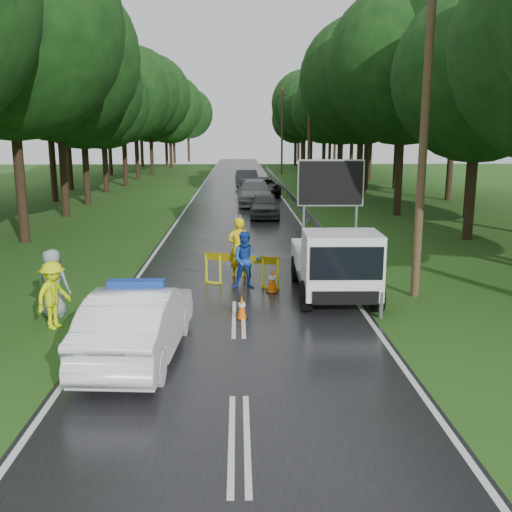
{
  "coord_description": "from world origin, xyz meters",
  "views": [
    {
      "loc": [
        0.01,
        -14.07,
        4.67
      ],
      "look_at": [
        0.5,
        1.73,
        1.3
      ],
      "focal_mm": 40.0,
      "sensor_mm": 36.0,
      "label": 1
    }
  ],
  "objects_px": {
    "work_truck": "(335,262)",
    "queue_car_second": "(255,193)",
    "officer": "(239,248)",
    "queue_car_first": "(265,205)",
    "police_sedan": "(138,323)",
    "civilian": "(246,260)",
    "queue_car_fourth": "(247,179)",
    "queue_car_third": "(262,186)",
    "barrier": "(241,263)"
  },
  "relations": [
    {
      "from": "civilian",
      "to": "police_sedan",
      "type": "bearing_deg",
      "value": -111.86
    },
    {
      "from": "officer",
      "to": "queue_car_third",
      "type": "bearing_deg",
      "value": -101.15
    },
    {
      "from": "police_sedan",
      "to": "work_truck",
      "type": "bearing_deg",
      "value": -133.95
    },
    {
      "from": "civilian",
      "to": "barrier",
      "type": "bearing_deg",
      "value": 123.31
    },
    {
      "from": "barrier",
      "to": "work_truck",
      "type": "bearing_deg",
      "value": -4.43
    },
    {
      "from": "officer",
      "to": "queue_car_first",
      "type": "relative_size",
      "value": 0.48
    },
    {
      "from": "police_sedan",
      "to": "civilian",
      "type": "bearing_deg",
      "value": -109.44
    },
    {
      "from": "work_truck",
      "to": "police_sedan",
      "type": "bearing_deg",
      "value": -136.5
    },
    {
      "from": "civilian",
      "to": "officer",
      "type": "bearing_deg",
      "value": 100.62
    },
    {
      "from": "civilian",
      "to": "queue_car_second",
      "type": "relative_size",
      "value": 0.31
    },
    {
      "from": "civilian",
      "to": "queue_car_fourth",
      "type": "height_order",
      "value": "civilian"
    },
    {
      "from": "police_sedan",
      "to": "queue_car_fourth",
      "type": "bearing_deg",
      "value": -90.49
    },
    {
      "from": "work_truck",
      "to": "queue_car_second",
      "type": "bearing_deg",
      "value": 95.38
    },
    {
      "from": "barrier",
      "to": "officer",
      "type": "height_order",
      "value": "officer"
    },
    {
      "from": "barrier",
      "to": "queue_car_third",
      "type": "height_order",
      "value": "queue_car_third"
    },
    {
      "from": "queue_car_first",
      "to": "queue_car_second",
      "type": "distance_m",
      "value": 6.01
    },
    {
      "from": "police_sedan",
      "to": "queue_car_second",
      "type": "bearing_deg",
      "value": -93.13
    },
    {
      "from": "civilian",
      "to": "queue_car_second",
      "type": "height_order",
      "value": "civilian"
    },
    {
      "from": "police_sedan",
      "to": "queue_car_third",
      "type": "height_order",
      "value": "police_sedan"
    },
    {
      "from": "barrier",
      "to": "officer",
      "type": "xyz_separation_m",
      "value": [
        -0.08,
        1.17,
        0.24
      ]
    },
    {
      "from": "work_truck",
      "to": "queue_car_fourth",
      "type": "distance_m",
      "value": 34.67
    },
    {
      "from": "queue_car_third",
      "to": "queue_car_fourth",
      "type": "bearing_deg",
      "value": 94.65
    },
    {
      "from": "queue_car_third",
      "to": "queue_car_fourth",
      "type": "distance_m",
      "value": 6.1
    },
    {
      "from": "officer",
      "to": "queue_car_fourth",
      "type": "distance_m",
      "value": 32.18
    },
    {
      "from": "queue_car_first",
      "to": "queue_car_fourth",
      "type": "bearing_deg",
      "value": 94.68
    },
    {
      "from": "officer",
      "to": "queue_car_third",
      "type": "relative_size",
      "value": 0.39
    },
    {
      "from": "barrier",
      "to": "queue_car_first",
      "type": "height_order",
      "value": "queue_car_first"
    },
    {
      "from": "queue_car_second",
      "to": "queue_car_third",
      "type": "xyz_separation_m",
      "value": [
        0.76,
        6.0,
        -0.12
      ]
    },
    {
      "from": "police_sedan",
      "to": "officer",
      "type": "xyz_separation_m",
      "value": [
        2.14,
        6.92,
        0.23
      ]
    },
    {
      "from": "work_truck",
      "to": "queue_car_fourth",
      "type": "relative_size",
      "value": 1.0
    },
    {
      "from": "queue_car_fourth",
      "to": "barrier",
      "type": "bearing_deg",
      "value": -96.26
    },
    {
      "from": "barrier",
      "to": "queue_car_fourth",
      "type": "height_order",
      "value": "queue_car_fourth"
    },
    {
      "from": "police_sedan",
      "to": "barrier",
      "type": "distance_m",
      "value": 6.16
    },
    {
      "from": "work_truck",
      "to": "queue_car_fourth",
      "type": "height_order",
      "value": "work_truck"
    },
    {
      "from": "barrier",
      "to": "civilian",
      "type": "bearing_deg",
      "value": -37.28
    },
    {
      "from": "police_sedan",
      "to": "work_truck",
      "type": "height_order",
      "value": "work_truck"
    },
    {
      "from": "queue_car_fourth",
      "to": "police_sedan",
      "type": "bearing_deg",
      "value": -99.33
    },
    {
      "from": "police_sedan",
      "to": "queue_car_second",
      "type": "height_order",
      "value": "police_sedan"
    },
    {
      "from": "barrier",
      "to": "queue_car_third",
      "type": "relative_size",
      "value": 0.46
    },
    {
      "from": "barrier",
      "to": "queue_car_first",
      "type": "bearing_deg",
      "value": 105.41
    },
    {
      "from": "work_truck",
      "to": "civilian",
      "type": "distance_m",
      "value": 2.77
    },
    {
      "from": "work_truck",
      "to": "queue_car_first",
      "type": "relative_size",
      "value": 1.18
    },
    {
      "from": "police_sedan",
      "to": "queue_car_fourth",
      "type": "height_order",
      "value": "police_sedan"
    },
    {
      "from": "officer",
      "to": "queue_car_first",
      "type": "distance_m",
      "value": 14.25
    },
    {
      "from": "work_truck",
      "to": "queue_car_fourth",
      "type": "bearing_deg",
      "value": 94.54
    },
    {
      "from": "barrier",
      "to": "queue_car_fourth",
      "type": "relative_size",
      "value": 0.47
    },
    {
      "from": "queue_car_fourth",
      "to": "queue_car_second",
      "type": "bearing_deg",
      "value": -93.32
    },
    {
      "from": "civilian",
      "to": "queue_car_third",
      "type": "bearing_deg",
      "value": 87.89
    },
    {
      "from": "civilian",
      "to": "queue_car_second",
      "type": "distance_m",
      "value": 21.59
    },
    {
      "from": "police_sedan",
      "to": "officer",
      "type": "bearing_deg",
      "value": -103.39
    }
  ]
}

